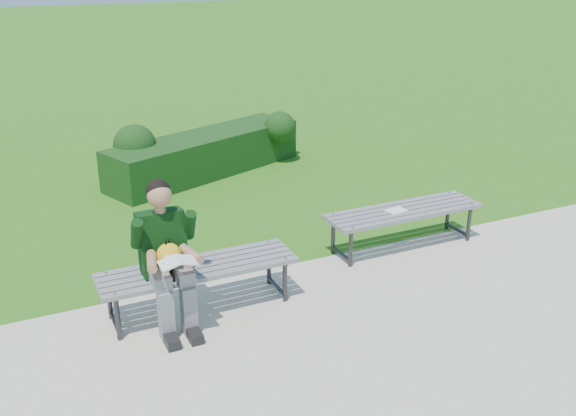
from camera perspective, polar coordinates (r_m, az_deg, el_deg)
name	(u,v)px	position (r m, az deg, el deg)	size (l,w,h in m)	color
ground	(279,268)	(6.81, -0.82, -5.40)	(80.00, 80.00, 0.00)	#2E721F
walkway	(366,355)	(5.48, 6.92, -12.84)	(30.00, 3.50, 0.02)	beige
hedge	(202,151)	(9.70, -7.61, 5.02)	(3.23, 1.89, 0.87)	#194216
bench_left	(198,271)	(5.90, -7.98, -5.59)	(1.80, 0.50, 0.46)	slate
bench_right	(404,214)	(7.22, 10.23, -0.51)	(1.80, 0.50, 0.46)	slate
seated_boy	(166,252)	(5.62, -10.78, -3.82)	(0.56, 0.76, 1.31)	gray
paper_sheet	(396,210)	(7.14, 9.61, -0.21)	(0.25, 0.20, 0.01)	white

